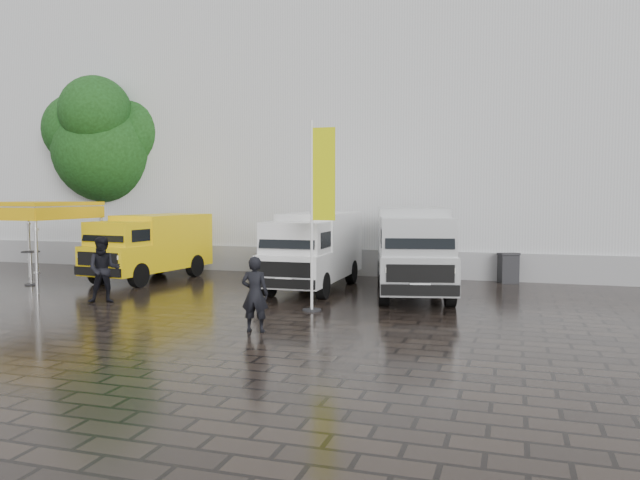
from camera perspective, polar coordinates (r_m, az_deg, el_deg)
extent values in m
plane|color=black|center=(15.97, -1.02, -6.82)|extent=(120.00, 120.00, 0.00)
cube|color=silver|center=(31.16, 12.05, 9.46)|extent=(44.00, 16.00, 12.00)
cube|color=gray|center=(23.15, 9.97, -2.24)|extent=(44.00, 0.15, 1.00)
cylinder|color=silver|center=(25.40, -25.07, -0.14)|extent=(0.10, 0.10, 2.65)
cylinder|color=silver|center=(23.39, -19.35, -0.31)|extent=(0.10, 0.10, 2.65)
cylinder|color=silver|center=(20.95, -24.52, -0.93)|extent=(0.10, 0.10, 2.65)
cube|color=#D6A20B|center=(23.11, -24.92, 3.03)|extent=(3.36, 3.36, 0.12)
cylinder|color=black|center=(16.47, -0.75, -6.41)|extent=(0.50, 0.50, 0.04)
cylinder|color=white|center=(16.20, -0.76, 2.17)|extent=(0.07, 0.07, 4.96)
cube|color=#D4DE0B|center=(16.11, 0.36, 6.05)|extent=(0.60, 0.03, 2.38)
cylinder|color=black|center=(28.76, -18.76, 2.00)|extent=(0.59, 0.59, 4.18)
sphere|color=#153310|center=(28.82, -18.89, 7.83)|extent=(4.60, 4.60, 4.60)
sphere|color=#153310|center=(30.08, -18.88, 11.26)|extent=(2.71, 2.71, 2.71)
cylinder|color=black|center=(23.24, -24.92, -2.35)|extent=(0.60, 0.60, 1.15)
cube|color=black|center=(22.57, 16.83, -2.45)|extent=(0.80, 0.80, 1.05)
imported|color=black|center=(13.91, -5.98, -4.94)|extent=(0.66, 0.48, 1.68)
imported|color=black|center=(18.60, -19.16, -2.58)|extent=(1.14, 1.07, 1.87)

